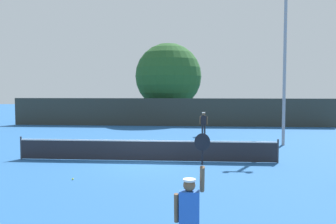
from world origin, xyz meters
The scene contains 11 objects.
ground_plane centered at (0.00, 0.00, 0.00)m, with size 120.00×120.00×0.00m, color #235693.
tennis_net centered at (0.00, 0.00, 0.51)m, with size 11.95×0.08×1.07m.
perimeter_fence centered at (0.00, 15.99, 1.24)m, with size 28.72×0.12×2.47m, color #2D332D.
player_serving centered at (2.20, -9.83, 1.08)m, with size 0.68×0.39×2.48m.
player_receiving centered at (2.80, 9.35, 1.01)m, with size 0.57×0.24×1.65m.
tennis_ball centered at (-2.17, -3.71, 0.03)m, with size 0.07×0.07×0.07m, color #CCE033.
light_pole centered at (7.41, 5.42, 5.43)m, with size 1.18×0.28×9.70m.
large_tree centered at (-0.52, 19.79, 4.54)m, with size 6.51×6.51×7.81m.
parked_car_near centered at (-3.10, 22.02, 0.78)m, with size 2.39×4.40×1.69m.
parked_car_mid centered at (1.96, 22.35, 0.78)m, with size 2.31×4.37×1.69m.
parked_car_far centered at (9.49, 21.17, 0.78)m, with size 2.28×4.36×1.69m.
Camera 1 is at (2.33, -16.60, 3.31)m, focal length 39.37 mm.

